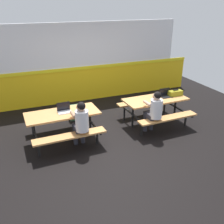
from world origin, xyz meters
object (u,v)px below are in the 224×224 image
Objects in this scene: student_further at (154,109)px; toolbox_grey at (175,93)px; picnic_table_left at (63,119)px; backpack_dark at (74,113)px; picnic_table_right at (155,104)px; laptop_silver at (64,110)px; laptop_dark at (165,95)px; student_nearer at (81,121)px.

student_further is 3.02× the size of toolbox_grey.
backpack_dark is at bearing 63.16° from picnic_table_left.
picnic_table_right is 0.69m from toolbox_grey.
toolbox_grey is at bearing 1.45° from picnic_table_right.
laptop_dark is at bearing -0.21° from laptop_silver.
picnic_table_left reaches higher than backpack_dark.
picnic_table_left is 4.01× the size of backpack_dark.
laptop_dark reaches higher than picnic_table_right.
student_further is at bearing -14.86° from picnic_table_left.
student_further reaches higher than backpack_dark.
student_further is 2.23m from laptop_silver.
student_nearer is (-2.26, -0.53, 0.13)m from picnic_table_right.
backpack_dark is (-1.66, 1.65, -0.49)m from student_further.
student_nearer is 1.00× the size of student_further.
picnic_table_right is 2.33m from backpack_dark.
toolbox_grey reaches higher than picnic_table_left.
student_nearer reaches higher than picnic_table_right.
picnic_table_left is at bearing -179.44° from laptop_dark.
student_further is 0.94m from laptop_dark.
student_further is 2.74× the size of backpack_dark.
picnic_table_left is 1.46× the size of student_further.
student_further is 3.71× the size of laptop_dark.
student_further is (2.20, -0.58, 0.13)m from picnic_table_left.
student_further is (-0.37, -0.57, 0.13)m from picnic_table_right.
toolbox_grey is 0.91× the size of backpack_dark.
laptop_dark is 2.65m from backpack_dark.
toolbox_grey is at bearing 10.66° from student_nearer.
student_further is at bearing -16.23° from laptop_silver.
student_further reaches higher than laptop_dark.
laptop_silver is at bearing 112.91° from student_nearer.
student_nearer is 2.74× the size of backpack_dark.
student_nearer reaches higher than backpack_dark.
picnic_table_right is at bearing -0.40° from picnic_table_left.
picnic_table_right is 1.46× the size of student_nearer.
student_nearer reaches higher than toolbox_grey.
backpack_dark is (-2.38, 1.03, -0.57)m from laptop_dark.
laptop_dark is 0.74× the size of backpack_dark.
laptop_silver is 3.16m from toolbox_grey.
picnic_table_right is 5.42× the size of laptop_silver.
picnic_table_right is 2.33m from student_nearer.
laptop_dark reaches higher than toolbox_grey.
picnic_table_right is 1.46× the size of student_further.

